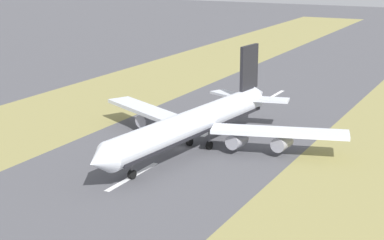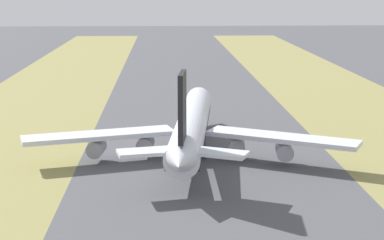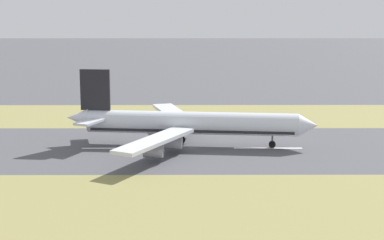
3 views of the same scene
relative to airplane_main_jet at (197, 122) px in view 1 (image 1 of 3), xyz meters
The scene contains 6 objects.
ground_plane 6.96m from the airplane_main_jet, 28.66° to the left, with size 800.00×800.00×0.00m, color #4C4C51.
grass_median_east 48.46m from the airplane_main_jet, ahead, with size 40.00×600.00×0.01m, color olive.
centreline_dash_near 58.50m from the airplane_main_jet, 86.99° to the right, with size 1.20×18.00×0.01m, color silver.
centreline_dash_mid 19.32m from the airplane_main_jet, 80.42° to the right, with size 1.20×18.00×0.01m, color silver.
centreline_dash_far 22.91m from the airplane_main_jet, 82.06° to the left, with size 1.20×18.00×0.01m, color silver.
airplane_main_jet is the anchor object (origin of this frame).
Camera 1 is at (-63.45, 120.05, 42.40)m, focal length 60.00 mm.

